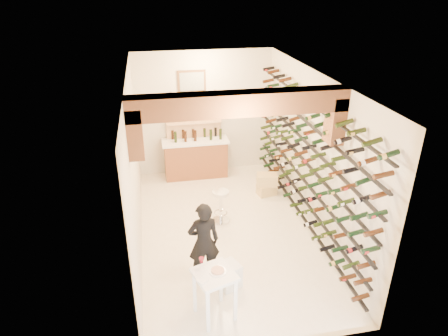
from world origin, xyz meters
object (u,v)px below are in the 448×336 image
chrome_barstool (221,204)px  white_stool (229,275)px  back_counter (196,157)px  tasting_table (214,281)px  person (204,242)px  wine_rack (302,157)px  crate_lower (266,190)px

chrome_barstool → white_stool: bearing=-96.6°
back_counter → tasting_table: 4.91m
back_counter → person: 4.01m
tasting_table → back_counter: bearing=68.2°
wine_rack → chrome_barstool: (-1.59, 0.37, -1.12)m
wine_rack → crate_lower: bearing=102.3°
crate_lower → tasting_table: bearing=-117.9°
back_counter → tasting_table: bearing=-93.9°
white_stool → person: (-0.37, 0.30, 0.53)m
white_stool → person: size_ratio=0.29×
wine_rack → person: (-2.19, -1.34, -0.80)m
tasting_table → person: (-0.03, 0.91, 0.06)m
back_counter → white_stool: size_ratio=3.91×
person → chrome_barstool: 1.84m
wine_rack → person: 2.69m
back_counter → tasting_table: size_ratio=1.69×
wine_rack → back_counter: wine_rack is taller
chrome_barstool → tasting_table: bearing=-102.5°
back_counter → white_stool: back_counter is taller
back_counter → wine_rack: bearing=-55.3°
person → back_counter: bearing=-99.2°
white_stool → person: 0.71m
white_stool → crate_lower: (1.53, 2.94, -0.09)m
back_counter → tasting_table: (-0.34, -4.89, 0.15)m
back_counter → crate_lower: size_ratio=3.95×
white_stool → person: person is taller
wine_rack → back_counter: size_ratio=3.35×
crate_lower → back_counter: bearing=139.1°
chrome_barstool → person: bearing=-109.6°
wine_rack → chrome_barstool: size_ratio=7.78×
back_counter → chrome_barstool: back_counter is taller
wine_rack → tasting_table: 3.24m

